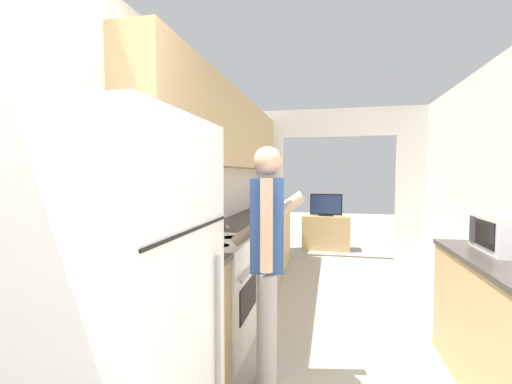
{
  "coord_description": "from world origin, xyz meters",
  "views": [
    {
      "loc": [
        -0.09,
        -0.71,
        1.44
      ],
      "look_at": [
        -0.92,
        3.02,
        1.23
      ],
      "focal_mm": 24.0,
      "sensor_mm": 36.0,
      "label": 1
    }
  ],
  "objects_px": {
    "tv_cabinet": "(326,232)",
    "range_oven": "(211,294)",
    "knife": "(224,227)",
    "person": "(267,261)",
    "television": "(326,205)",
    "refrigerator": "(117,311)"
  },
  "relations": [
    {
      "from": "tv_cabinet",
      "to": "knife",
      "type": "xyz_separation_m",
      "value": [
        -0.95,
        -3.34,
        0.58
      ]
    },
    {
      "from": "person",
      "to": "television",
      "type": "distance_m",
      "value": 4.37
    },
    {
      "from": "person",
      "to": "knife",
      "type": "distance_m",
      "value": 1.24
    },
    {
      "from": "refrigerator",
      "to": "person",
      "type": "relative_size",
      "value": 1.04
    },
    {
      "from": "range_oven",
      "to": "person",
      "type": "distance_m",
      "value": 0.82
    },
    {
      "from": "person",
      "to": "knife",
      "type": "height_order",
      "value": "person"
    },
    {
      "from": "refrigerator",
      "to": "tv_cabinet",
      "type": "relative_size",
      "value": 1.91
    },
    {
      "from": "person",
      "to": "range_oven",
      "type": "bearing_deg",
      "value": 43.12
    },
    {
      "from": "knife",
      "to": "tv_cabinet",
      "type": "bearing_deg",
      "value": 52.75
    },
    {
      "from": "refrigerator",
      "to": "tv_cabinet",
      "type": "distance_m",
      "value": 5.37
    },
    {
      "from": "television",
      "to": "range_oven",
      "type": "bearing_deg",
      "value": -102.4
    },
    {
      "from": "range_oven",
      "to": "person",
      "type": "height_order",
      "value": "person"
    },
    {
      "from": "tv_cabinet",
      "to": "knife",
      "type": "relative_size",
      "value": 3.01
    },
    {
      "from": "tv_cabinet",
      "to": "knife",
      "type": "height_order",
      "value": "knife"
    },
    {
      "from": "person",
      "to": "television",
      "type": "xyz_separation_m",
      "value": [
        0.31,
        4.36,
        -0.02
      ]
    },
    {
      "from": "tv_cabinet",
      "to": "range_oven",
      "type": "bearing_deg",
      "value": -102.28
    },
    {
      "from": "range_oven",
      "to": "knife",
      "type": "bearing_deg",
      "value": 97.63
    },
    {
      "from": "refrigerator",
      "to": "tv_cabinet",
      "type": "bearing_deg",
      "value": 81.22
    },
    {
      "from": "refrigerator",
      "to": "tv_cabinet",
      "type": "height_order",
      "value": "refrigerator"
    },
    {
      "from": "range_oven",
      "to": "tv_cabinet",
      "type": "xyz_separation_m",
      "value": [
        0.86,
        3.96,
        -0.13
      ]
    },
    {
      "from": "range_oven",
      "to": "television",
      "type": "bearing_deg",
      "value": 77.6
    },
    {
      "from": "television",
      "to": "knife",
      "type": "relative_size",
      "value": 2.02
    }
  ]
}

